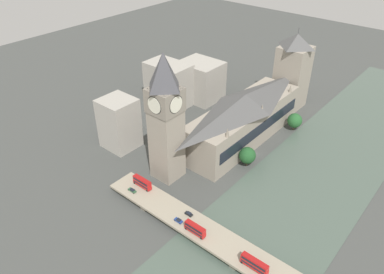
{
  "coord_description": "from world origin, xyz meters",
  "views": [
    {
      "loc": [
        -87.0,
        162.56,
        128.81
      ],
      "look_at": [
        20.02,
        35.59,
        21.19
      ],
      "focal_mm": 35.0,
      "sensor_mm": 36.0,
      "label": 1
    }
  ],
  "objects_px": {
    "parliament_hall": "(244,118)",
    "car_northbound_tail": "(178,220)",
    "double_decker_bus_rear": "(254,264)",
    "car_southbound_lead": "(189,214)",
    "victoria_tower": "(292,71)",
    "double_decker_bus_lead": "(195,229)",
    "clock_tower": "(166,116)",
    "car_northbound_mid": "(132,190)",
    "road_bridge": "(241,255)",
    "double_decker_bus_mid": "(142,182)"
  },
  "relations": [
    {
      "from": "victoria_tower",
      "to": "car_northbound_mid",
      "type": "relative_size",
      "value": 12.17
    },
    {
      "from": "car_northbound_mid",
      "to": "road_bridge",
      "type": "bearing_deg",
      "value": -177.43
    },
    {
      "from": "clock_tower",
      "to": "double_decker_bus_mid",
      "type": "relative_size",
      "value": 6.26
    },
    {
      "from": "car_northbound_tail",
      "to": "car_southbound_lead",
      "type": "distance_m",
      "value": 6.31
    },
    {
      "from": "double_decker_bus_mid",
      "to": "car_southbound_lead",
      "type": "bearing_deg",
      "value": 179.9
    },
    {
      "from": "victoria_tower",
      "to": "car_northbound_tail",
      "type": "relative_size",
      "value": 13.95
    },
    {
      "from": "car_southbound_lead",
      "to": "double_decker_bus_lead",
      "type": "bearing_deg",
      "value": 144.6
    },
    {
      "from": "clock_tower",
      "to": "double_decker_bus_lead",
      "type": "distance_m",
      "value": 57.09
    },
    {
      "from": "clock_tower",
      "to": "car_northbound_tail",
      "type": "xyz_separation_m",
      "value": [
        -30.62,
        25.54,
        -32.4
      ]
    },
    {
      "from": "car_northbound_tail",
      "to": "victoria_tower",
      "type": "bearing_deg",
      "value": -82.11
    },
    {
      "from": "victoria_tower",
      "to": "double_decker_bus_lead",
      "type": "distance_m",
      "value": 145.07
    },
    {
      "from": "parliament_hall",
      "to": "double_decker_bus_rear",
      "type": "relative_size",
      "value": 7.56
    },
    {
      "from": "parliament_hall",
      "to": "clock_tower",
      "type": "relative_size",
      "value": 1.29
    },
    {
      "from": "double_decker_bus_lead",
      "to": "car_southbound_lead",
      "type": "relative_size",
      "value": 2.62
    },
    {
      "from": "clock_tower",
      "to": "car_southbound_lead",
      "type": "bearing_deg",
      "value": 148.47
    },
    {
      "from": "parliament_hall",
      "to": "double_decker_bus_lead",
      "type": "bearing_deg",
      "value": 109.85
    },
    {
      "from": "double_decker_bus_rear",
      "to": "car_southbound_lead",
      "type": "xyz_separation_m",
      "value": [
        39.02,
        -5.82,
        -2.11
      ]
    },
    {
      "from": "parliament_hall",
      "to": "clock_tower",
      "type": "xyz_separation_m",
      "value": [
        11.23,
        55.94,
        21.76
      ]
    },
    {
      "from": "car_northbound_mid",
      "to": "car_northbound_tail",
      "type": "distance_m",
      "value": 31.6
    },
    {
      "from": "parliament_hall",
      "to": "double_decker_bus_mid",
      "type": "distance_m",
      "value": 76.43
    },
    {
      "from": "double_decker_bus_rear",
      "to": "car_southbound_lead",
      "type": "distance_m",
      "value": 39.5
    },
    {
      "from": "road_bridge",
      "to": "car_southbound_lead",
      "type": "bearing_deg",
      "value": -5.34
    },
    {
      "from": "double_decker_bus_lead",
      "to": "road_bridge",
      "type": "bearing_deg",
      "value": -170.26
    },
    {
      "from": "victoria_tower",
      "to": "car_northbound_mid",
      "type": "distance_m",
      "value": 141.96
    },
    {
      "from": "parliament_hall",
      "to": "car_northbound_mid",
      "type": "distance_m",
      "value": 82.59
    },
    {
      "from": "double_decker_bus_rear",
      "to": "car_northbound_mid",
      "type": "xyz_separation_m",
      "value": [
        71.44,
        -0.07,
        -2.15
      ]
    },
    {
      "from": "road_bridge",
      "to": "double_decker_bus_mid",
      "type": "distance_m",
      "value": 62.29
    },
    {
      "from": "double_decker_bus_lead",
      "to": "double_decker_bus_mid",
      "type": "xyz_separation_m",
      "value": [
        40.41,
        -6.68,
        0.15
      ]
    },
    {
      "from": "clock_tower",
      "to": "double_decker_bus_mid",
      "type": "distance_m",
      "value": 35.86
    },
    {
      "from": "road_bridge",
      "to": "parliament_hall",
      "type": "bearing_deg",
      "value": -56.74
    },
    {
      "from": "double_decker_bus_lead",
      "to": "car_southbound_lead",
      "type": "height_order",
      "value": "double_decker_bus_lead"
    },
    {
      "from": "victoria_tower",
      "to": "road_bridge",
      "type": "relative_size",
      "value": 0.38
    },
    {
      "from": "parliament_hall",
      "to": "double_decker_bus_mid",
      "type": "bearing_deg",
      "value": 81.78
    },
    {
      "from": "clock_tower",
      "to": "car_southbound_lead",
      "type": "relative_size",
      "value": 17.62
    },
    {
      "from": "clock_tower",
      "to": "car_northbound_mid",
      "type": "bearing_deg",
      "value": 87.76
    },
    {
      "from": "double_decker_bus_mid",
      "to": "car_northbound_mid",
      "type": "bearing_deg",
      "value": 76.94
    },
    {
      "from": "clock_tower",
      "to": "victoria_tower",
      "type": "height_order",
      "value": "clock_tower"
    },
    {
      "from": "double_decker_bus_rear",
      "to": "clock_tower",
      "type": "bearing_deg",
      "value": -19.61
    },
    {
      "from": "double_decker_bus_lead",
      "to": "double_decker_bus_rear",
      "type": "xyz_separation_m",
      "value": [
        -29.69,
        -0.81,
        0.12
      ]
    },
    {
      "from": "double_decker_bus_rear",
      "to": "road_bridge",
      "type": "bearing_deg",
      "value": -20.07
    },
    {
      "from": "car_northbound_mid",
      "to": "clock_tower",
      "type": "bearing_deg",
      "value": -92.24
    },
    {
      "from": "double_decker_bus_lead",
      "to": "double_decker_bus_rear",
      "type": "distance_m",
      "value": 29.7
    },
    {
      "from": "double_decker_bus_rear",
      "to": "double_decker_bus_lead",
      "type": "bearing_deg",
      "value": 1.56
    },
    {
      "from": "road_bridge",
      "to": "car_northbound_tail",
      "type": "relative_size",
      "value": 37.11
    },
    {
      "from": "clock_tower",
      "to": "road_bridge",
      "type": "distance_m",
      "value": 74.47
    },
    {
      "from": "double_decker_bus_rear",
      "to": "car_southbound_lead",
      "type": "bearing_deg",
      "value": -8.48
    },
    {
      "from": "parliament_hall",
      "to": "car_northbound_tail",
      "type": "xyz_separation_m",
      "value": [
        -19.39,
        81.48,
        -10.64
      ]
    },
    {
      "from": "victoria_tower",
      "to": "car_northbound_mid",
      "type": "xyz_separation_m",
      "value": [
        12.16,
        139.77,
        -21.63
      ]
    },
    {
      "from": "parliament_hall",
      "to": "car_southbound_lead",
      "type": "distance_m",
      "value": 78.62
    },
    {
      "from": "road_bridge",
      "to": "car_northbound_mid",
      "type": "xyz_separation_m",
      "value": [
        63.46,
        2.85,
        1.46
      ]
    }
  ]
}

